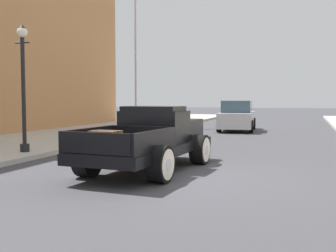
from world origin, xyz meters
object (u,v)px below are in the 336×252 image
car_background_silver (237,117)px  hotrod_truck_black (153,139)px  flagpole (139,34)px  street_lamp_near (23,78)px

car_background_silver → hotrod_truck_black: bearing=-90.5°
hotrod_truck_black → flagpole: bearing=113.6°
street_lamp_near → flagpole: (-1.88, 13.76, 3.39)m
flagpole → street_lamp_near: bearing=-82.2°
hotrod_truck_black → street_lamp_near: street_lamp_near is taller
street_lamp_near → flagpole: flagpole is taller
street_lamp_near → hotrod_truck_black: bearing=-9.6°
street_lamp_near → flagpole: size_ratio=0.42×
hotrod_truck_black → street_lamp_near: bearing=170.4°
hotrod_truck_black → street_lamp_near: (-4.44, 0.75, 1.63)m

